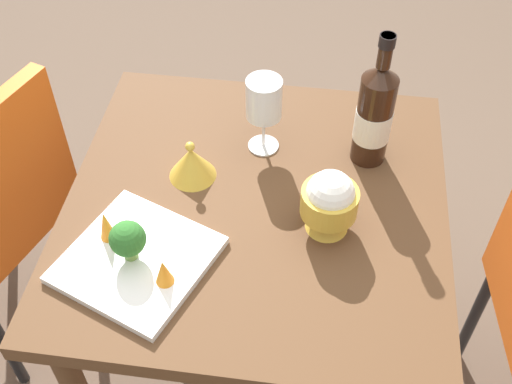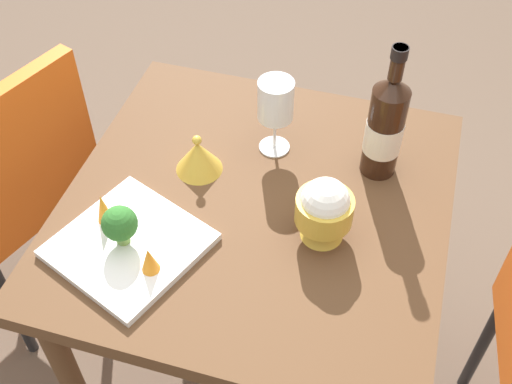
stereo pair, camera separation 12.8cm
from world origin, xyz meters
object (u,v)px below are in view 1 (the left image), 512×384
object	(u,v)px
wine_glass	(264,101)
carrot_garnish_right	(164,272)
wine_bottle	(374,114)
broccoli_floret	(128,239)
serving_plate	(137,260)
carrot_garnish_left	(106,225)
rice_bowl	(329,202)
rice_bowl_lid	(192,162)

from	to	relation	value
wine_glass	carrot_garnish_right	distance (m)	0.42
wine_bottle	broccoli_floret	xyz separation A→B (m)	(-0.43, -0.34, -0.05)
wine_bottle	broccoli_floret	bearing A→B (deg)	-141.48
serving_plate	carrot_garnish_left	xyz separation A→B (m)	(-0.07, 0.04, 0.04)
serving_plate	wine_bottle	bearing A→B (deg)	39.27
wine_glass	carrot_garnish_right	bearing A→B (deg)	-108.21
rice_bowl	carrot_garnish_left	xyz separation A→B (m)	(-0.41, -0.09, -0.02)
rice_bowl_lid	broccoli_floret	world-z (taller)	broccoli_floret
wine_glass	broccoli_floret	world-z (taller)	wine_glass
serving_plate	carrot_garnish_left	size ratio (longest dim) A/B	4.68
rice_bowl_lid	serving_plate	distance (m)	0.25
carrot_garnish_left	carrot_garnish_right	distance (m)	0.16
carrot_garnish_left	wine_glass	bearing A→B (deg)	49.81
rice_bowl	broccoli_floret	xyz separation A→B (m)	(-0.36, -0.13, -0.01)
wine_bottle	wine_glass	bearing A→B (deg)	179.64
rice_bowl_lid	serving_plate	size ratio (longest dim) A/B	0.31
rice_bowl	rice_bowl_lid	distance (m)	0.31
rice_bowl_lid	broccoli_floret	bearing A→B (deg)	-105.82
wine_bottle	carrot_garnish_right	bearing A→B (deg)	-132.45
carrot_garnish_right	serving_plate	bearing A→B (deg)	145.30
rice_bowl	rice_bowl_lid	xyz separation A→B (m)	(-0.29, 0.10, -0.04)
wine_glass	serving_plate	distance (m)	0.41
wine_bottle	serving_plate	size ratio (longest dim) A/B	0.95
broccoli_floret	carrot_garnish_left	bearing A→B (deg)	144.69
wine_bottle	serving_plate	xyz separation A→B (m)	(-0.42, -0.34, -0.11)
serving_plate	carrot_garnish_right	distance (m)	0.09
rice_bowl_lid	serving_plate	bearing A→B (deg)	-103.47
wine_bottle	carrot_garnish_left	distance (m)	0.58
wine_glass	rice_bowl_lid	bearing A→B (deg)	-141.60
wine_bottle	rice_bowl	size ratio (longest dim) A/B	2.18
rice_bowl	serving_plate	xyz separation A→B (m)	(-0.35, -0.13, -0.07)
wine_glass	wine_bottle	bearing A→B (deg)	-0.36
rice_bowl	broccoli_floret	bearing A→B (deg)	-159.45
wine_glass	rice_bowl_lid	world-z (taller)	wine_glass
rice_bowl	carrot_garnish_left	world-z (taller)	rice_bowl
rice_bowl	rice_bowl_lid	bearing A→B (deg)	160.33
rice_bowl	rice_bowl_lid	size ratio (longest dim) A/B	1.42
carrot_garnish_left	carrot_garnish_right	size ratio (longest dim) A/B	1.21
rice_bowl_lid	serving_plate	xyz separation A→B (m)	(-0.06, -0.24, -0.03)
serving_plate	broccoli_floret	distance (m)	0.06
wine_glass	rice_bowl	world-z (taller)	wine_glass
carrot_garnish_left	rice_bowl	bearing A→B (deg)	12.96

